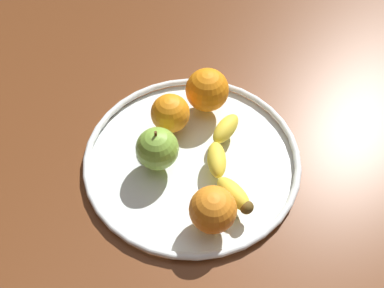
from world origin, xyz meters
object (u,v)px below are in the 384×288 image
at_px(orange_back_left, 170,113).
at_px(orange_center, 214,209).
at_px(banana, 226,161).
at_px(apple, 157,149).
at_px(fruit_bowl, 192,157).
at_px(orange_front_left, 207,90).

height_order(orange_back_left, orange_center, orange_center).
height_order(banana, apple, apple).
relative_size(banana, apple, 2.60).
height_order(banana, orange_center, orange_center).
height_order(fruit_bowl, orange_front_left, orange_front_left).
xyz_separation_m(orange_back_left, orange_center, (0.20, 0.02, 0.00)).
relative_size(fruit_bowl, orange_center, 5.22).
distance_m(banana, apple, 0.12).
bearing_deg(fruit_bowl, orange_front_left, 152.78).
bearing_deg(orange_front_left, orange_center, -12.60).
xyz_separation_m(apple, orange_front_left, (-0.11, 0.11, 0.00)).
bearing_deg(orange_back_left, apple, -27.48).
distance_m(fruit_bowl, orange_center, 0.14).
relative_size(banana, orange_back_left, 3.00).
bearing_deg(orange_front_left, banana, -2.12).
distance_m(apple, orange_center, 0.14).
xyz_separation_m(fruit_bowl, orange_front_left, (-0.11, 0.05, 0.05)).
height_order(banana, orange_back_left, orange_back_left).
distance_m(banana, orange_front_left, 0.15).
height_order(fruit_bowl, orange_center, orange_center).
height_order(orange_back_left, orange_front_left, orange_front_left).
relative_size(orange_back_left, orange_front_left, 0.87).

